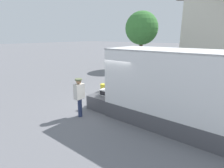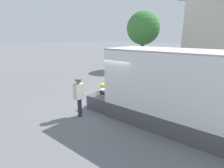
{
  "view_description": "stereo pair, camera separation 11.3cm",
  "coord_description": "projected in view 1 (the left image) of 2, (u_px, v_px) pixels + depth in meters",
  "views": [
    {
      "loc": [
        4.61,
        -6.52,
        3.43
      ],
      "look_at": [
        -0.31,
        -0.2,
        1.21
      ],
      "focal_mm": 28.0,
      "sensor_mm": 36.0,
      "label": 1
    },
    {
      "loc": [
        4.7,
        -6.45,
        3.43
      ],
      "look_at": [
        -0.31,
        -0.2,
        1.21
      ],
      "focal_mm": 28.0,
      "sensor_mm": 36.0,
      "label": 2
    }
  ],
  "objects": [
    {
      "name": "orange_bucket",
      "position": [
        103.0,
        88.0,
        8.99
      ],
      "size": [
        0.27,
        0.27,
        0.39
      ],
      "color": "yellow",
      "rests_on": "tailgate_deck"
    },
    {
      "name": "street_tree",
      "position": [
        142.0,
        28.0,
        17.72
      ],
      "size": [
        3.33,
        3.33,
        5.85
      ],
      "color": "brown",
      "rests_on": "ground"
    },
    {
      "name": "worker_person",
      "position": [
        79.0,
        94.0,
        7.44
      ],
      "size": [
        0.31,
        0.44,
        1.7
      ],
      "color": "navy",
      "rests_on": "ground"
    },
    {
      "name": "microwave",
      "position": [
        106.0,
        92.0,
        8.38
      ],
      "size": [
        0.54,
        0.36,
        0.28
      ],
      "color": "white",
      "rests_on": "tailgate_deck"
    },
    {
      "name": "tailgate_deck",
      "position": [
        110.0,
        99.0,
        8.88
      ],
      "size": [
        1.22,
        2.08,
        0.66
      ],
      "primitive_type": "cube",
      "color": "#4C4C51",
      "rests_on": "ground"
    },
    {
      "name": "ground_plane",
      "position": [
        119.0,
        108.0,
        8.61
      ],
      "size": [
        160.0,
        160.0,
        0.0
      ],
      "primitive_type": "plane",
      "color": "slate"
    },
    {
      "name": "portable_generator",
      "position": [
        119.0,
        87.0,
        9.06
      ],
      "size": [
        0.6,
        0.49,
        0.59
      ],
      "color": "black",
      "rests_on": "tailgate_deck"
    },
    {
      "name": "box_truck",
      "position": [
        222.0,
        113.0,
        5.86
      ],
      "size": [
        7.02,
        2.19,
        2.95
      ],
      "color": "silver",
      "rests_on": "ground"
    }
  ]
}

